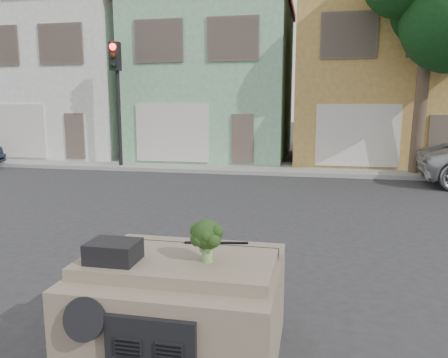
% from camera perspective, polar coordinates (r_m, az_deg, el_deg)
% --- Properties ---
extents(ground_plane, '(120.00, 120.00, 0.00)m').
position_cam_1_polar(ground_plane, '(7.68, 1.26, -10.29)').
color(ground_plane, '#303033').
rests_on(ground_plane, ground).
extents(sidewalk, '(40.00, 3.00, 0.15)m').
position_cam_1_polar(sidewalk, '(17.84, 7.32, 1.39)').
color(sidewalk, gray).
rests_on(sidewalk, ground).
extents(townhouse_white, '(7.20, 8.20, 7.55)m').
position_cam_1_polar(townhouse_white, '(24.88, -18.44, 11.86)').
color(townhouse_white, silver).
rests_on(townhouse_white, ground).
extents(townhouse_mint, '(7.20, 8.20, 7.55)m').
position_cam_1_polar(townhouse_mint, '(22.16, -0.94, 12.67)').
color(townhouse_mint, '#85BA8F').
rests_on(townhouse_mint, ground).
extents(townhouse_tan, '(7.20, 8.20, 7.55)m').
position_cam_1_polar(townhouse_tan, '(21.81, 19.15, 12.19)').
color(townhouse_tan, tan).
rests_on(townhouse_tan, ground).
extents(traffic_signal, '(0.40, 0.40, 5.10)m').
position_cam_1_polar(traffic_signal, '(18.34, -13.73, 9.19)').
color(traffic_signal, black).
rests_on(traffic_signal, ground).
extents(tree_near, '(4.40, 4.00, 8.50)m').
position_cam_1_polar(tree_near, '(17.39, 24.65, 14.20)').
color(tree_near, '#103513').
rests_on(tree_near, ground).
extents(car_dashboard, '(2.00, 1.80, 1.12)m').
position_cam_1_polar(car_dashboard, '(4.77, -5.44, -16.01)').
color(car_dashboard, '#7B6E5A').
rests_on(car_dashboard, ground).
extents(instrument_hump, '(0.48, 0.38, 0.20)m').
position_cam_1_polar(instrument_hump, '(4.42, -14.23, -9.16)').
color(instrument_hump, black).
rests_on(instrument_hump, car_dashboard).
extents(wiper_arm, '(0.69, 0.15, 0.02)m').
position_cam_1_polar(wiper_arm, '(4.83, -1.01, -8.33)').
color(wiper_arm, black).
rests_on(wiper_arm, car_dashboard).
extents(broccoli, '(0.37, 0.37, 0.43)m').
position_cam_1_polar(broccoli, '(4.25, -2.20, -8.00)').
color(broccoli, black).
rests_on(broccoli, car_dashboard).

